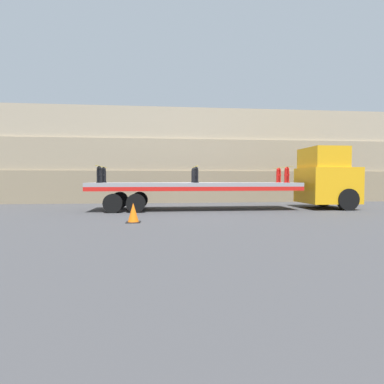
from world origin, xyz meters
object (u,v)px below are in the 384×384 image
truck_cab (328,179)px  fire_hydrant_black_far_1 (194,175)px  fire_hydrant_red_near_2 (287,175)px  fire_hydrant_red_far_2 (279,175)px  fire_hydrant_black_near_1 (196,175)px  fire_hydrant_black_near_0 (99,175)px  flatbed_trailer (185,187)px  traffic_cone (133,213)px  fire_hydrant_black_far_0 (104,175)px

truck_cab → fire_hydrant_black_far_1: size_ratio=4.07×
fire_hydrant_red_near_2 → fire_hydrant_red_far_2: size_ratio=1.00×
fire_hydrant_black_near_1 → fire_hydrant_red_far_2: bearing=13.1°
fire_hydrant_red_far_2 → fire_hydrant_black_near_0: bearing=-173.4°
flatbed_trailer → traffic_cone: (-2.18, -4.39, -0.81)m
fire_hydrant_black_near_1 → fire_hydrant_black_far_1: bearing=90.0°
fire_hydrant_black_far_0 → fire_hydrant_black_near_0: bearing=-90.0°
truck_cab → fire_hydrant_red_near_2: 2.58m
fire_hydrant_black_far_1 → flatbed_trailer: bearing=-134.3°
fire_hydrant_red_near_2 → traffic_cone: 8.45m
fire_hydrant_black_near_1 → traffic_cone: 4.92m
fire_hydrant_black_far_1 → fire_hydrant_black_near_0: bearing=-166.9°
flatbed_trailer → fire_hydrant_black_far_1: 0.98m
traffic_cone → fire_hydrant_red_near_2: bearing=27.5°
truck_cab → fire_hydrant_black_near_1: size_ratio=4.07×
fire_hydrant_black_far_0 → fire_hydrant_black_near_1: 4.80m
truck_cab → fire_hydrant_red_near_2: truck_cab is taller
flatbed_trailer → fire_hydrant_black_near_0: (-4.15, -0.54, 0.62)m
flatbed_trailer → fire_hydrant_black_near_1: 0.98m
fire_hydrant_red_near_2 → traffic_cone: size_ratio=1.12×
fire_hydrant_black_near_1 → fire_hydrant_black_far_0: bearing=166.9°
traffic_cone → fire_hydrant_black_near_1: bearing=54.9°
fire_hydrant_black_far_1 → fire_hydrant_black_far_0: bearing=180.0°
fire_hydrant_black_near_0 → fire_hydrant_black_far_1: bearing=13.1°
fire_hydrant_black_far_0 → fire_hydrant_red_far_2: (9.35, 0.00, 0.00)m
fire_hydrant_black_far_0 → fire_hydrant_black_near_1: size_ratio=1.00×
truck_cab → flatbed_trailer: size_ratio=0.31×
fire_hydrant_black_far_1 → fire_hydrant_red_far_2: size_ratio=1.00×
truck_cab → fire_hydrant_black_near_1: bearing=-175.7°
fire_hydrant_red_far_2 → traffic_cone: bearing=-146.3°
fire_hydrant_red_far_2 → traffic_cone: fire_hydrant_red_far_2 is taller
flatbed_trailer → fire_hydrant_black_far_0: bearing=172.5°
flatbed_trailer → fire_hydrant_black_near_0: size_ratio=13.21×
fire_hydrant_red_near_2 → fire_hydrant_red_far_2: 1.09m
fire_hydrant_black_near_0 → fire_hydrant_black_near_1: (4.68, 0.00, 0.00)m
flatbed_trailer → fire_hydrant_black_near_1: size_ratio=13.21×
fire_hydrant_black_far_0 → fire_hydrant_black_near_1: bearing=-13.1°
fire_hydrant_red_far_2 → fire_hydrant_black_near_1: bearing=-166.9°
flatbed_trailer → fire_hydrant_red_near_2: size_ratio=13.21×
flatbed_trailer → fire_hydrant_black_near_0: 4.23m
fire_hydrant_black_near_0 → fire_hydrant_black_far_0: same height
fire_hydrant_black_far_1 → fire_hydrant_red_far_2: same height
fire_hydrant_black_near_1 → fire_hydrant_red_near_2: size_ratio=1.00×
flatbed_trailer → fire_hydrant_black_far_0: (-4.15, 0.54, 0.62)m
fire_hydrant_red_near_2 → fire_hydrant_red_far_2: same height
flatbed_trailer → fire_hydrant_red_near_2: (5.21, -0.54, 0.62)m
flatbed_trailer → fire_hydrant_black_far_1: fire_hydrant_black_far_1 is taller
fire_hydrant_black_near_1 → traffic_cone: bearing=-125.1°
truck_cab → flatbed_trailer: (-7.72, 0.00, -0.44)m
fire_hydrant_red_near_2 → traffic_cone: (-7.39, -3.85, -1.43)m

